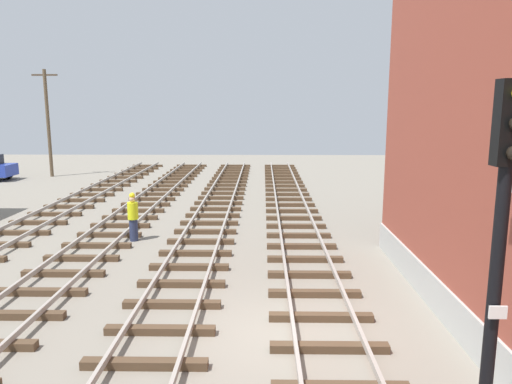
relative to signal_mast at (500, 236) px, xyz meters
name	(u,v)px	position (x,y,z in m)	size (l,w,h in m)	color
ground_plane	(281,335)	(-2.71, 3.90, -3.40)	(80.20, 80.20, 0.00)	gray
track_near_building	(325,330)	(-1.74, 3.90, -3.28)	(2.50, 61.69, 0.32)	#4C3826
track_centre	(160,329)	(-5.46, 3.90, -3.28)	(2.50, 61.69, 0.32)	#4C3826
signal_mast	(500,236)	(0.00, 0.00, 0.00)	(0.36, 0.40, 5.43)	black
utility_pole_far	(48,121)	(-18.56, 28.22, 0.60)	(1.80, 0.24, 7.63)	brown
track_worker_foreground	(133,217)	(-8.07, 11.47, -2.47)	(0.40, 0.40, 1.87)	#262D4C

